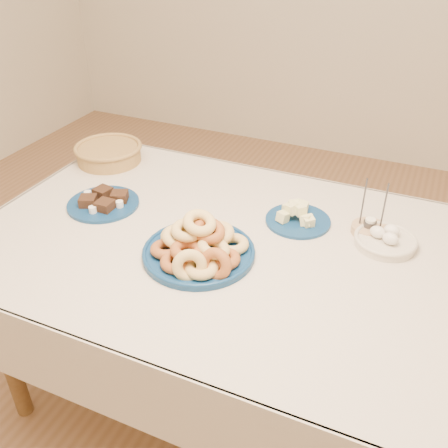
{
  "coord_description": "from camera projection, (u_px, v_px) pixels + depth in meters",
  "views": [
    {
      "loc": [
        0.52,
        -1.23,
        1.68
      ],
      "look_at": [
        0.0,
        -0.05,
        0.85
      ],
      "focal_mm": 40.0,
      "sensor_mm": 36.0,
      "label": 1
    }
  ],
  "objects": [
    {
      "name": "candle_holder",
      "position": [
        369.0,
        228.0,
        1.66
      ],
      "size": [
        0.13,
        0.13,
        0.2
      ],
      "rotation": [
        0.0,
        0.0,
        -0.09
      ],
      "color": "tan",
      "rests_on": "dining_table"
    },
    {
      "name": "melon_plate",
      "position": [
        297.0,
        217.0,
        1.72
      ],
      "size": [
        0.24,
        0.24,
        0.08
      ],
      "rotation": [
        0.0,
        0.0,
        0.09
      ],
      "color": "navy",
      "rests_on": "dining_table"
    },
    {
      "name": "donut_platter",
      "position": [
        199.0,
        247.0,
        1.54
      ],
      "size": [
        0.46,
        0.46,
        0.16
      ],
      "rotation": [
        0.0,
        0.0,
        0.39
      ],
      "color": "navy",
      "rests_on": "dining_table"
    },
    {
      "name": "ground",
      "position": [
        229.0,
        393.0,
        2.03
      ],
      "size": [
        5.0,
        5.0,
        0.0
      ],
      "primitive_type": "plane",
      "color": "brown",
      "rests_on": "ground"
    },
    {
      "name": "brownie_plate",
      "position": [
        103.0,
        202.0,
        1.82
      ],
      "size": [
        0.29,
        0.29,
        0.05
      ],
      "rotation": [
        0.0,
        0.0,
        0.12
      ],
      "color": "navy",
      "rests_on": "dining_table"
    },
    {
      "name": "wicker_basket",
      "position": [
        109.0,
        153.0,
        2.12
      ],
      "size": [
        0.3,
        0.3,
        0.08
      ],
      "rotation": [
        0.0,
        0.0,
        -0.06
      ],
      "color": "olive",
      "rests_on": "dining_table"
    },
    {
      "name": "dining_table",
      "position": [
        230.0,
        268.0,
        1.68
      ],
      "size": [
        1.71,
        1.11,
        0.75
      ],
      "color": "brown",
      "rests_on": "ground"
    },
    {
      "name": "egg_bowl",
      "position": [
        385.0,
        240.0,
        1.6
      ],
      "size": [
        0.24,
        0.24,
        0.07
      ],
      "rotation": [
        0.0,
        0.0,
        -0.25
      ],
      "color": "beige",
      "rests_on": "dining_table"
    }
  ]
}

